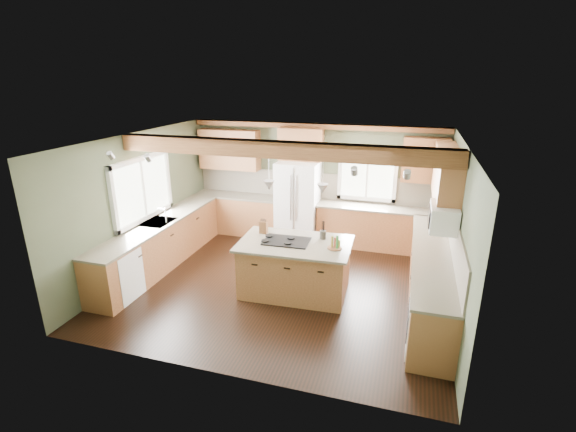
% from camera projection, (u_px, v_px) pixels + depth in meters
% --- Properties ---
extents(floor, '(5.60, 5.60, 0.00)m').
position_uv_depth(floor, '(282.00, 284.00, 7.54)').
color(floor, black).
rests_on(floor, ground).
extents(ceiling, '(5.60, 5.60, 0.00)m').
position_uv_depth(ceiling, '(282.00, 139.00, 6.69)').
color(ceiling, silver).
rests_on(ceiling, wall_back).
extents(wall_back, '(5.60, 0.00, 5.60)m').
position_uv_depth(wall_back, '(315.00, 181.00, 9.38)').
color(wall_back, '#434D36').
rests_on(wall_back, ground).
extents(wall_left, '(0.00, 5.00, 5.00)m').
position_uv_depth(wall_left, '(141.00, 202.00, 7.88)').
color(wall_left, '#434D36').
rests_on(wall_left, ground).
extents(wall_right, '(0.00, 5.00, 5.00)m').
position_uv_depth(wall_right, '(457.00, 233.00, 6.36)').
color(wall_right, '#434D36').
rests_on(wall_right, ground).
extents(ceiling_beam, '(5.55, 0.26, 0.26)m').
position_uv_depth(ceiling_beam, '(278.00, 149.00, 6.56)').
color(ceiling_beam, '#4D2716').
rests_on(ceiling_beam, ceiling).
extents(soffit_trim, '(5.55, 0.20, 0.10)m').
position_uv_depth(soffit_trim, '(315.00, 126.00, 8.89)').
color(soffit_trim, '#4D2716').
rests_on(soffit_trim, ceiling).
extents(backsplash_back, '(5.58, 0.03, 0.58)m').
position_uv_depth(backsplash_back, '(315.00, 185.00, 9.40)').
color(backsplash_back, brown).
rests_on(backsplash_back, wall_back).
extents(backsplash_right, '(0.03, 3.70, 0.58)m').
position_uv_depth(backsplash_right, '(455.00, 237.00, 6.43)').
color(backsplash_right, brown).
rests_on(backsplash_right, wall_right).
extents(base_cab_back_left, '(2.02, 0.60, 0.88)m').
position_uv_depth(base_cab_back_left, '(238.00, 214.00, 9.87)').
color(base_cab_back_left, brown).
rests_on(base_cab_back_left, floor).
extents(counter_back_left, '(2.06, 0.64, 0.04)m').
position_uv_depth(counter_back_left, '(237.00, 196.00, 9.72)').
color(counter_back_left, '#4D4739').
rests_on(counter_back_left, base_cab_back_left).
extents(base_cab_back_right, '(2.62, 0.60, 0.88)m').
position_uv_depth(base_cab_back_right, '(379.00, 228.00, 8.98)').
color(base_cab_back_right, brown).
rests_on(base_cab_back_right, floor).
extents(counter_back_right, '(2.66, 0.64, 0.04)m').
position_uv_depth(counter_back_right, '(380.00, 208.00, 8.83)').
color(counter_back_right, '#4D4739').
rests_on(counter_back_right, base_cab_back_right).
extents(base_cab_left, '(0.60, 3.70, 0.88)m').
position_uv_depth(base_cab_left, '(161.00, 245.00, 8.12)').
color(base_cab_left, brown).
rests_on(base_cab_left, floor).
extents(counter_left, '(0.64, 3.74, 0.04)m').
position_uv_depth(counter_left, '(158.00, 223.00, 7.97)').
color(counter_left, '#4D4739').
rests_on(counter_left, base_cab_left).
extents(base_cab_right, '(0.60, 3.70, 0.88)m').
position_uv_depth(base_cab_right, '(430.00, 279.00, 6.76)').
color(base_cab_right, brown).
rests_on(base_cab_right, floor).
extents(counter_right, '(0.64, 3.74, 0.04)m').
position_uv_depth(counter_right, '(433.00, 253.00, 6.61)').
color(counter_right, '#4D4739').
rests_on(counter_right, base_cab_right).
extents(upper_cab_back_left, '(1.40, 0.35, 0.90)m').
position_uv_depth(upper_cab_back_left, '(230.00, 150.00, 9.55)').
color(upper_cab_back_left, brown).
rests_on(upper_cab_back_left, wall_back).
extents(upper_cab_over_fridge, '(0.96, 0.35, 0.70)m').
position_uv_depth(upper_cab_over_fridge, '(301.00, 144.00, 9.03)').
color(upper_cab_over_fridge, brown).
rests_on(upper_cab_over_fridge, wall_back).
extents(upper_cab_right, '(0.35, 2.20, 0.90)m').
position_uv_depth(upper_cab_right, '(447.00, 177.00, 7.01)').
color(upper_cab_right, brown).
rests_on(upper_cab_right, wall_right).
extents(upper_cab_back_corner, '(0.90, 0.35, 0.90)m').
position_uv_depth(upper_cab_back_corner, '(425.00, 160.00, 8.39)').
color(upper_cab_back_corner, brown).
rests_on(upper_cab_back_corner, wall_back).
extents(window_left, '(0.04, 1.60, 1.05)m').
position_uv_depth(window_left, '(142.00, 189.00, 7.83)').
color(window_left, white).
rests_on(window_left, wall_left).
extents(window_back, '(1.10, 0.04, 1.00)m').
position_uv_depth(window_back, '(367.00, 174.00, 8.97)').
color(window_back, white).
rests_on(window_back, wall_back).
extents(sink, '(0.50, 0.65, 0.03)m').
position_uv_depth(sink, '(158.00, 222.00, 7.97)').
color(sink, '#262628').
rests_on(sink, counter_left).
extents(faucet, '(0.02, 0.02, 0.28)m').
position_uv_depth(faucet, '(166.00, 216.00, 7.87)').
color(faucet, '#B2B2B7').
rests_on(faucet, sink).
extents(dishwasher, '(0.60, 0.60, 0.84)m').
position_uv_depth(dishwasher, '(117.00, 275.00, 6.94)').
color(dishwasher, white).
rests_on(dishwasher, floor).
extents(oven, '(0.60, 0.72, 0.84)m').
position_uv_depth(oven, '(431.00, 323.00, 5.59)').
color(oven, white).
rests_on(oven, floor).
extents(microwave, '(0.40, 0.70, 0.38)m').
position_uv_depth(microwave, '(444.00, 217.00, 6.29)').
color(microwave, white).
rests_on(microwave, wall_right).
extents(pendant_left, '(0.18, 0.18, 0.16)m').
position_uv_depth(pendant_left, '(269.00, 185.00, 6.77)').
color(pendant_left, '#B2B2B7').
rests_on(pendant_left, ceiling).
extents(pendant_right, '(0.18, 0.18, 0.16)m').
position_uv_depth(pendant_right, '(323.00, 189.00, 6.57)').
color(pendant_right, '#B2B2B7').
rests_on(pendant_right, ceiling).
extents(refrigerator, '(0.90, 0.74, 1.80)m').
position_uv_depth(refrigerator, '(298.00, 202.00, 9.25)').
color(refrigerator, white).
rests_on(refrigerator, floor).
extents(island, '(1.80, 1.15, 0.88)m').
position_uv_depth(island, '(295.00, 268.00, 7.14)').
color(island, olive).
rests_on(island, floor).
extents(island_top, '(1.92, 1.27, 0.04)m').
position_uv_depth(island_top, '(295.00, 244.00, 6.99)').
color(island_top, '#4D4739').
rests_on(island_top, island).
extents(cooktop, '(0.78, 0.54, 0.02)m').
position_uv_depth(cooktop, '(287.00, 241.00, 7.01)').
color(cooktop, black).
rests_on(cooktop, island_top).
extents(knife_block, '(0.13, 0.10, 0.22)m').
position_uv_depth(knife_block, '(263.00, 227.00, 7.36)').
color(knife_block, brown).
rests_on(knife_block, island_top).
extents(utensil_crock, '(0.13, 0.13, 0.14)m').
position_uv_depth(utensil_crock, '(323.00, 235.00, 7.12)').
color(utensil_crock, '#3A342E').
rests_on(utensil_crock, island_top).
extents(bottle_tray, '(0.30, 0.30, 0.22)m').
position_uv_depth(bottle_tray, '(335.00, 242.00, 6.71)').
color(bottle_tray, brown).
rests_on(bottle_tray, island_top).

